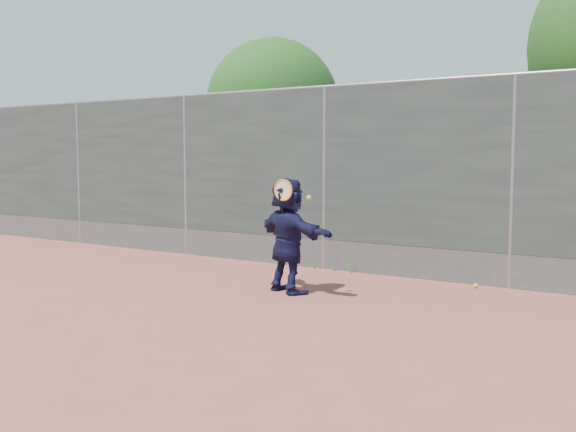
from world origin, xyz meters
The scene contains 7 objects.
ground centered at (0.00, 0.00, 0.00)m, with size 80.00×80.00×0.00m, color #9E4C42.
player centered at (0.47, 1.62, 0.79)m, with size 1.47×0.47×1.59m, color #131335.
ball_ground centered at (2.59, 3.28, 0.03)m, with size 0.07×0.07×0.07m, color #ACDB30.
fence centered at (0.00, 3.50, 1.58)m, with size 20.00×0.06×3.03m.
swing_action centered at (0.55, 1.43, 1.40)m, with size 0.53×0.17×0.51m.
tree_left centered at (-2.85, 6.55, 2.94)m, with size 3.15×3.00×4.53m.
weed_clump centered at (0.29, 3.38, 0.13)m, with size 0.68×0.07×0.30m.
Camera 1 is at (5.10, -5.77, 1.88)m, focal length 40.00 mm.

